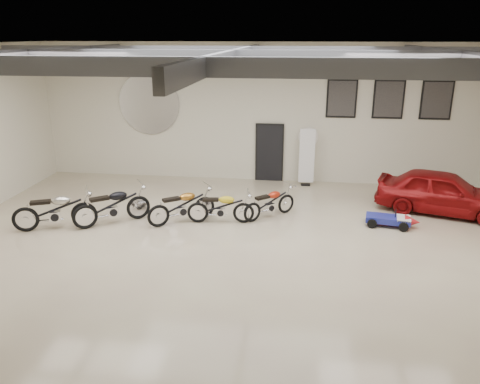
# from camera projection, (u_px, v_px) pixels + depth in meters

# --- Properties ---
(floor) EXTENTS (16.00, 12.00, 0.01)m
(floor) POSITION_uv_depth(u_px,v_px,m) (234.00, 247.00, 12.15)
(floor) COLOR #BDB590
(floor) RESTS_ON ground
(ceiling) EXTENTS (16.00, 12.00, 0.01)m
(ceiling) POSITION_uv_depth(u_px,v_px,m) (233.00, 45.00, 10.55)
(ceiling) COLOR gray
(ceiling) RESTS_ON back_wall
(back_wall) EXTENTS (16.00, 0.02, 5.00)m
(back_wall) POSITION_uv_depth(u_px,v_px,m) (257.00, 114.00, 16.99)
(back_wall) COLOR beige
(back_wall) RESTS_ON floor
(ceiling_beams) EXTENTS (15.80, 11.80, 0.32)m
(ceiling_beams) POSITION_uv_depth(u_px,v_px,m) (233.00, 57.00, 10.63)
(ceiling_beams) COLOR #595A61
(ceiling_beams) RESTS_ON ceiling
(door) EXTENTS (0.92, 0.08, 2.10)m
(door) POSITION_uv_depth(u_px,v_px,m) (269.00, 153.00, 17.35)
(door) COLOR black
(door) RESTS_ON back_wall
(logo_plaque) EXTENTS (2.30, 0.06, 1.16)m
(logo_plaque) POSITION_uv_depth(u_px,v_px,m) (149.00, 104.00, 17.32)
(logo_plaque) COLOR silver
(logo_plaque) RESTS_ON back_wall
(poster_left) EXTENTS (1.05, 0.08, 1.35)m
(poster_left) POSITION_uv_depth(u_px,v_px,m) (342.00, 98.00, 16.40)
(poster_left) COLOR black
(poster_left) RESTS_ON back_wall
(poster_mid) EXTENTS (1.05, 0.08, 1.35)m
(poster_mid) POSITION_uv_depth(u_px,v_px,m) (389.00, 99.00, 16.21)
(poster_mid) COLOR black
(poster_mid) RESTS_ON back_wall
(poster_right) EXTENTS (1.05, 0.08, 1.35)m
(poster_right) POSITION_uv_depth(u_px,v_px,m) (437.00, 100.00, 16.02)
(poster_right) COLOR black
(poster_right) RESTS_ON back_wall
(oil_sign) EXTENTS (0.72, 0.10, 0.72)m
(oil_sign) POSITION_uv_depth(u_px,v_px,m) (308.00, 137.00, 16.97)
(oil_sign) COLOR white
(oil_sign) RESTS_ON back_wall
(banner_stand) EXTENTS (0.56, 0.25, 2.01)m
(banner_stand) POSITION_uv_depth(u_px,v_px,m) (307.00, 159.00, 16.77)
(banner_stand) COLOR white
(banner_stand) RESTS_ON floor
(motorcycle_silver) EXTENTS (2.32, 1.47, 1.16)m
(motorcycle_silver) POSITION_uv_depth(u_px,v_px,m) (54.00, 210.00, 13.09)
(motorcycle_silver) COLOR silver
(motorcycle_silver) RESTS_ON floor
(motorcycle_black) EXTENTS (2.18, 1.86, 1.15)m
(motorcycle_black) POSITION_uv_depth(u_px,v_px,m) (112.00, 205.00, 13.45)
(motorcycle_black) COLOR silver
(motorcycle_black) RESTS_ON floor
(motorcycle_gold) EXTENTS (2.03, 1.72, 1.06)m
(motorcycle_gold) POSITION_uv_depth(u_px,v_px,m) (182.00, 205.00, 13.57)
(motorcycle_gold) COLOR silver
(motorcycle_gold) RESTS_ON floor
(motorcycle_yellow) EXTENTS (1.96, 0.79, 0.99)m
(motorcycle_yellow) POSITION_uv_depth(u_px,v_px,m) (221.00, 207.00, 13.55)
(motorcycle_yellow) COLOR silver
(motorcycle_yellow) RESTS_ON floor
(motorcycle_red) EXTENTS (1.75, 1.65, 0.95)m
(motorcycle_red) POSITION_uv_depth(u_px,v_px,m) (270.00, 202.00, 13.96)
(motorcycle_red) COLOR silver
(motorcycle_red) RESTS_ON floor
(go_kart) EXTENTS (1.61, 0.93, 0.55)m
(go_kart) POSITION_uv_depth(u_px,v_px,m) (393.00, 218.00, 13.34)
(go_kart) COLOR navy
(go_kart) RESTS_ON floor
(vintage_car) EXTENTS (2.69, 4.20, 1.33)m
(vintage_car) POSITION_uv_depth(u_px,v_px,m) (443.00, 192.00, 14.28)
(vintage_car) COLOR maroon
(vintage_car) RESTS_ON floor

